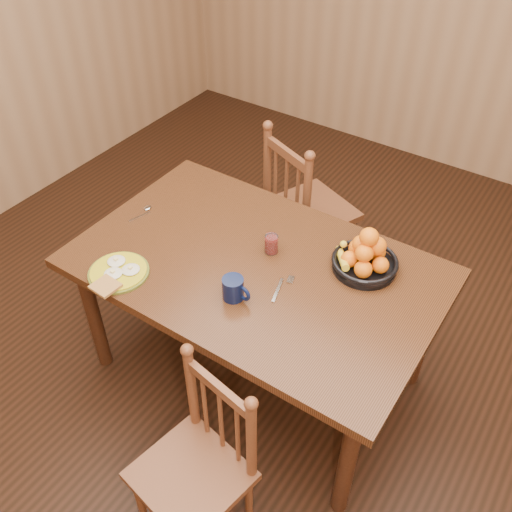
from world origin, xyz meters
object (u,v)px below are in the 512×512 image
Objects in this scene: chair_far at (306,210)px; coffee_mug at (234,289)px; breakfast_plate at (118,272)px; fruit_bowl at (365,256)px; dining_table at (256,278)px; chair_near at (198,467)px.

chair_far is 7.26× the size of coffee_mug.
breakfast_plate is 1.07m from fruit_bowl.
fruit_bowl is (0.36, 0.46, 0.02)m from coffee_mug.
chair_far is at bearing 102.88° from coffee_mug.
fruit_bowl is at bearing 51.74° from coffee_mug.
chair_far is 0.89m from fruit_bowl.
coffee_mug is at bearing -128.26° from fruit_bowl.
breakfast_plate is at bearing -139.92° from dining_table.
chair_far is at bearing 77.48° from breakfast_plate.
coffee_mug is at bearing 121.00° from chair_near.
coffee_mug is 0.59m from fruit_bowl.
breakfast_plate is (-0.46, -0.39, 0.10)m from dining_table.
chair_near is 2.95× the size of fruit_bowl.
dining_table is at bearing 40.08° from breakfast_plate.
breakfast_plate is at bearing -161.33° from coffee_mug.
chair_far reaches higher than dining_table.
breakfast_plate reaches higher than dining_table.
breakfast_plate is 1.00× the size of fruit_bowl.
breakfast_plate is at bearing 161.80° from chair_near.
chair_near is at bearing -98.72° from fruit_bowl.
fruit_bowl is (0.40, 0.24, 0.15)m from dining_table.
chair_far is 1.13× the size of chair_near.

